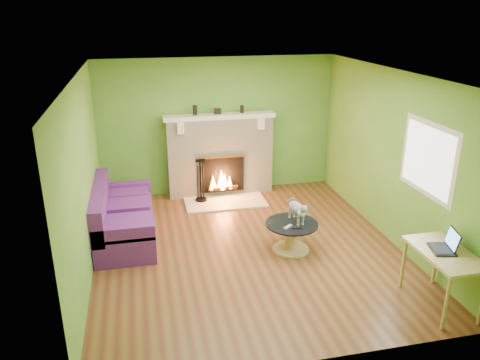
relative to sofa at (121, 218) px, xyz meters
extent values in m
plane|color=#5B2C1A|center=(1.86, -0.78, -0.34)|extent=(5.00, 5.00, 0.00)
plane|color=white|center=(1.86, -0.78, 2.26)|extent=(5.00, 5.00, 0.00)
plane|color=#46872C|center=(1.86, 1.72, 0.96)|extent=(5.00, 0.00, 5.00)
plane|color=#46872C|center=(1.86, -3.28, 0.96)|extent=(5.00, 0.00, 5.00)
plane|color=#46872C|center=(-0.39, -0.78, 0.96)|extent=(0.00, 5.00, 5.00)
plane|color=#46872C|center=(4.11, -0.78, 0.96)|extent=(0.00, 5.00, 5.00)
plane|color=silver|center=(4.10, -1.68, 1.21)|extent=(0.00, 1.20, 1.20)
plane|color=white|center=(4.09, -1.68, 1.21)|extent=(0.00, 1.06, 1.06)
cube|color=beige|center=(1.86, 1.54, 0.41)|extent=(2.00, 0.35, 1.50)
cube|color=black|center=(1.86, 1.35, 0.10)|extent=(0.85, 0.03, 0.68)
cube|color=gold|center=(1.86, 1.35, 0.46)|extent=(0.91, 0.02, 0.04)
cylinder|color=black|center=(1.86, 1.32, -0.18)|extent=(0.55, 0.07, 0.07)
cube|color=silver|center=(1.86, 1.51, 1.20)|extent=(2.10, 0.28, 0.08)
cube|color=silver|center=(1.11, 1.33, 1.06)|extent=(0.12, 0.10, 0.20)
cube|color=silver|center=(2.61, 1.33, 1.06)|extent=(0.12, 0.10, 0.20)
cube|color=beige|center=(1.86, 1.02, -0.32)|extent=(1.50, 0.75, 0.03)
cube|color=silver|center=(1.86, 1.51, 1.20)|extent=(2.10, 0.28, 0.08)
cube|color=#511B69|center=(0.06, -0.01, -0.12)|extent=(0.87, 1.93, 0.44)
cube|color=#511B69|center=(-0.29, -0.01, 0.26)|extent=(0.20, 1.93, 0.55)
cube|color=#511B69|center=(0.06, -0.87, 0.16)|extent=(0.87, 0.20, 0.22)
cube|color=#511B69|center=(0.06, 0.86, 0.16)|extent=(0.87, 0.20, 0.22)
cube|color=#511B69|center=(0.11, -0.55, 0.16)|extent=(0.69, 0.52, 0.12)
cube|color=#511B69|center=(0.11, 0.09, 0.16)|extent=(0.69, 0.52, 0.12)
cube|color=#511B69|center=(0.11, 0.64, 0.16)|extent=(0.69, 0.52, 0.12)
cylinder|color=#D8B774|center=(2.48, -0.97, -0.32)|extent=(0.55, 0.55, 0.03)
cylinder|color=#D8B774|center=(2.48, -0.97, -0.12)|extent=(0.20, 0.20, 0.38)
cylinder|color=black|center=(2.48, -0.97, 0.09)|extent=(0.78, 0.78, 0.02)
cube|color=#D8B774|center=(3.81, -2.68, 0.38)|extent=(0.57, 0.99, 0.04)
cylinder|color=#D8B774|center=(3.57, -3.12, 0.01)|extent=(0.04, 0.04, 0.69)
cylinder|color=#D8B774|center=(3.57, -2.24, 0.01)|extent=(0.04, 0.04, 0.69)
cylinder|color=#D8B774|center=(4.05, -2.24, 0.01)|extent=(0.04, 0.04, 0.69)
cube|color=#969698|center=(2.38, -1.09, 0.12)|extent=(0.16, 0.14, 0.02)
cube|color=black|center=(2.50, -1.15, 0.11)|extent=(0.16, 0.06, 0.02)
cylinder|color=black|center=(1.41, 1.54, 1.33)|extent=(0.08, 0.08, 0.18)
cylinder|color=black|center=(2.29, 1.54, 1.31)|extent=(0.07, 0.07, 0.14)
cube|color=black|center=(1.83, 1.54, 1.29)|extent=(0.12, 0.08, 0.10)
camera|label=1|loc=(0.38, -6.92, 3.10)|focal=35.00mm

